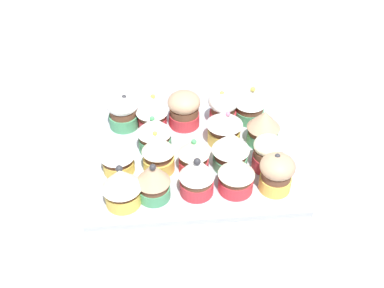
# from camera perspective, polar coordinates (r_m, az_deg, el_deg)

# --- Properties ---
(ground_plane) EXTENTS (1.80, 1.80, 0.03)m
(ground_plane) POSITION_cam_1_polar(r_m,az_deg,el_deg) (0.87, 0.00, -2.88)
(ground_plane) COLOR #9E9EA3
(baking_tray) EXTENTS (0.30, 0.37, 0.01)m
(baking_tray) POSITION_cam_1_polar(r_m,az_deg,el_deg) (0.85, 0.00, -1.85)
(baking_tray) COLOR silver
(baking_tray) RESTS_ON ground_plane
(cupcake_0) EXTENTS (0.06, 0.06, 0.07)m
(cupcake_0) POSITION_cam_1_polar(r_m,az_deg,el_deg) (0.78, 10.44, -3.52)
(cupcake_0) COLOR #EFC651
(cupcake_0) RESTS_ON baking_tray
(cupcake_1) EXTENTS (0.05, 0.05, 0.07)m
(cupcake_1) POSITION_cam_1_polar(r_m,az_deg,el_deg) (0.82, 9.38, -1.06)
(cupcake_1) COLOR #D1333D
(cupcake_1) RESTS_ON baking_tray
(cupcake_2) EXTENTS (0.06, 0.06, 0.07)m
(cupcake_2) POSITION_cam_1_polar(r_m,az_deg,el_deg) (0.87, 8.87, 2.16)
(cupcake_2) COLOR #4C9E6B
(cupcake_2) RESTS_ON baking_tray
(cupcake_3) EXTENTS (0.06, 0.06, 0.08)m
(cupcake_3) POSITION_cam_1_polar(r_m,az_deg,el_deg) (0.92, 7.20, 5.05)
(cupcake_3) COLOR #4C9E6B
(cupcake_3) RESTS_ON baking_tray
(cupcake_4) EXTENTS (0.06, 0.06, 0.07)m
(cupcake_4) POSITION_cam_1_polar(r_m,az_deg,el_deg) (0.77, 5.53, -3.71)
(cupcake_4) COLOR #D1333D
(cupcake_4) RESTS_ON baking_tray
(cupcake_5) EXTENTS (0.07, 0.07, 0.08)m
(cupcake_5) POSITION_cam_1_polar(r_m,az_deg,el_deg) (0.81, 4.83, -0.66)
(cupcake_5) COLOR #4C9E6B
(cupcake_5) RESTS_ON baking_tray
(cupcake_6) EXTENTS (0.07, 0.07, 0.07)m
(cupcake_6) POSITION_cam_1_polar(r_m,az_deg,el_deg) (0.86, 4.03, 2.23)
(cupcake_6) COLOR #EFC651
(cupcake_6) RESTS_ON baking_tray
(cupcake_7) EXTENTS (0.06, 0.06, 0.07)m
(cupcake_7) POSITION_cam_1_polar(r_m,az_deg,el_deg) (0.91, 3.89, 4.57)
(cupcake_7) COLOR #D1333D
(cupcake_7) RESTS_ON baking_tray
(cupcake_8) EXTENTS (0.06, 0.06, 0.08)m
(cupcake_8) POSITION_cam_1_polar(r_m,az_deg,el_deg) (0.76, 0.30, -3.90)
(cupcake_8) COLOR #D1333D
(cupcake_8) RESTS_ON baking_tray
(cupcake_9) EXTENTS (0.06, 0.06, 0.07)m
(cupcake_9) POSITION_cam_1_polar(r_m,az_deg,el_deg) (0.80, 0.31, -1.34)
(cupcake_9) COLOR #D1333D
(cupcake_9) RESTS_ON baking_tray
(cupcake_10) EXTENTS (0.06, 0.06, 0.07)m
(cupcake_10) POSITION_cam_1_polar(r_m,az_deg,el_deg) (0.90, -0.99, 4.37)
(cupcake_10) COLOR #D1333D
(cupcake_10) RESTS_ON baking_tray
(cupcake_11) EXTENTS (0.06, 0.06, 0.08)m
(cupcake_11) POSITION_cam_1_polar(r_m,az_deg,el_deg) (0.75, -4.84, -4.51)
(cupcake_11) COLOR #4C9E6B
(cupcake_11) RESTS_ON baking_tray
(cupcake_12) EXTENTS (0.06, 0.06, 0.08)m
(cupcake_12) POSITION_cam_1_polar(r_m,az_deg,el_deg) (0.80, -4.20, -0.95)
(cupcake_12) COLOR #EFC651
(cupcake_12) RESTS_ON baking_tray
(cupcake_13) EXTENTS (0.06, 0.06, 0.08)m
(cupcake_13) POSITION_cam_1_polar(r_m,az_deg,el_deg) (0.84, -4.68, 1.33)
(cupcake_13) COLOR #4C9E6B
(cupcake_13) RESTS_ON baking_tray
(cupcake_14) EXTENTS (0.06, 0.06, 0.07)m
(cupcake_14) POSITION_cam_1_polar(r_m,az_deg,el_deg) (0.90, -5.00, 4.05)
(cupcake_14) COLOR #D1333D
(cupcake_14) RESTS_ON baking_tray
(cupcake_15) EXTENTS (0.07, 0.07, 0.08)m
(cupcake_15) POSITION_cam_1_polar(r_m,az_deg,el_deg) (0.75, -8.73, -5.13)
(cupcake_15) COLOR #EFC651
(cupcake_15) RESTS_ON baking_tray
(cupcake_16) EXTENTS (0.06, 0.06, 0.07)m
(cupcake_16) POSITION_cam_1_polar(r_m,az_deg,el_deg) (0.81, -9.24, -1.36)
(cupcake_16) COLOR #EFC651
(cupcake_16) RESTS_ON baking_tray
(cupcake_17) EXTENTS (0.06, 0.06, 0.07)m
(cupcake_17) POSITION_cam_1_polar(r_m,az_deg,el_deg) (0.91, -8.56, 4.07)
(cupcake_17) COLOR #4C9E6B
(cupcake_17) RESTS_ON baking_tray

